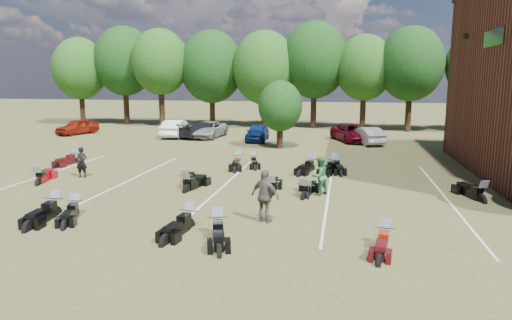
% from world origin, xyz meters
% --- Properties ---
extents(ground, '(160.00, 160.00, 0.00)m').
position_xyz_m(ground, '(0.00, 0.00, 0.00)').
color(ground, brown).
rests_on(ground, ground).
extents(car_0, '(2.78, 4.36, 1.38)m').
position_xyz_m(car_0, '(-21.30, 20.28, 0.69)').
color(car_0, maroon).
rests_on(car_0, ground).
extents(car_1, '(1.86, 4.70, 1.52)m').
position_xyz_m(car_1, '(-11.73, 20.16, 0.76)').
color(car_1, white).
rests_on(car_1, ground).
extents(car_2, '(2.63, 5.13, 1.39)m').
position_xyz_m(car_2, '(-8.98, 20.35, 0.69)').
color(car_2, gray).
rests_on(car_2, ground).
extents(car_3, '(3.71, 5.09, 1.37)m').
position_xyz_m(car_3, '(-9.37, 20.21, 0.69)').
color(car_3, black).
rests_on(car_3, ground).
extents(car_4, '(1.85, 4.15, 1.39)m').
position_xyz_m(car_4, '(-4.36, 19.13, 0.69)').
color(car_4, navy).
rests_on(car_4, ground).
extents(car_5, '(2.81, 4.33, 1.35)m').
position_xyz_m(car_5, '(4.33, 18.95, 0.67)').
color(car_5, '#9E9F9B').
rests_on(car_5, ground).
extents(car_6, '(3.92, 5.43, 1.37)m').
position_xyz_m(car_6, '(3.24, 20.25, 0.69)').
color(car_6, '#580515').
rests_on(car_6, ground).
extents(car_7, '(3.29, 5.78, 1.58)m').
position_xyz_m(car_7, '(13.61, 19.82, 0.79)').
color(car_7, '#35353A').
rests_on(car_7, ground).
extents(person_black, '(0.63, 0.46, 1.60)m').
position_xyz_m(person_black, '(-10.68, 3.76, 0.80)').
color(person_black, black).
rests_on(person_black, ground).
extents(person_green, '(1.04, 1.04, 1.71)m').
position_xyz_m(person_green, '(1.59, 2.53, 0.85)').
color(person_green, '#2A703F').
rests_on(person_green, ground).
extents(person_grey, '(1.22, 0.88, 1.92)m').
position_xyz_m(person_grey, '(-0.10, -1.74, 0.96)').
color(person_grey, '#4E4943').
rests_on(person_grey, ground).
extents(motorcycle_1, '(1.00, 2.47, 1.34)m').
position_xyz_m(motorcycle_1, '(-8.01, -2.45, 0.00)').
color(motorcycle_1, black).
rests_on(motorcycle_1, ground).
extents(motorcycle_2, '(1.31, 2.21, 1.17)m').
position_xyz_m(motorcycle_2, '(-7.25, -2.32, 0.00)').
color(motorcycle_2, black).
rests_on(motorcycle_2, ground).
extents(motorcycle_3, '(1.38, 2.42, 1.28)m').
position_xyz_m(motorcycle_3, '(-1.38, -3.43, 0.00)').
color(motorcycle_3, black).
rests_on(motorcycle_3, ground).
extents(motorcycle_4, '(1.01, 2.37, 1.28)m').
position_xyz_m(motorcycle_4, '(-2.57, -2.89, 0.00)').
color(motorcycle_4, black).
rests_on(motorcycle_4, ground).
extents(motorcycle_6, '(1.00, 2.17, 1.16)m').
position_xyz_m(motorcycle_6, '(3.93, -3.32, 0.00)').
color(motorcycle_6, '#3E080B').
rests_on(motorcycle_6, ground).
extents(motorcycle_7, '(1.38, 2.46, 1.31)m').
position_xyz_m(motorcycle_7, '(-11.87, 1.89, 0.00)').
color(motorcycle_7, maroon).
rests_on(motorcycle_7, ground).
extents(motorcycle_8, '(1.09, 2.46, 1.32)m').
position_xyz_m(motorcycle_8, '(-4.55, 2.32, 0.00)').
color(motorcycle_8, black).
rests_on(motorcycle_8, ground).
extents(motorcycle_9, '(1.18, 2.41, 1.29)m').
position_xyz_m(motorcycle_9, '(-4.33, 1.94, 0.00)').
color(motorcycle_9, black).
rests_on(motorcycle_9, ground).
extents(motorcycle_10, '(0.91, 2.51, 1.38)m').
position_xyz_m(motorcycle_10, '(-0.46, 1.82, 0.00)').
color(motorcycle_10, black).
rests_on(motorcycle_10, ground).
extents(motorcycle_11, '(1.13, 2.31, 1.23)m').
position_xyz_m(motorcycle_11, '(0.99, 1.79, 0.00)').
color(motorcycle_11, black).
rests_on(motorcycle_11, ground).
extents(motorcycle_12, '(0.94, 2.07, 1.11)m').
position_xyz_m(motorcycle_12, '(1.11, 1.95, 0.00)').
color(motorcycle_12, black).
rests_on(motorcycle_12, ground).
extents(motorcycle_13, '(1.46, 2.49, 1.32)m').
position_xyz_m(motorcycle_13, '(8.30, 2.61, 0.00)').
color(motorcycle_13, black).
rests_on(motorcycle_13, ground).
extents(motorcycle_14, '(0.90, 2.28, 1.24)m').
position_xyz_m(motorcycle_14, '(-13.44, 7.39, 0.00)').
color(motorcycle_14, '#3E080B').
rests_on(motorcycle_14, ground).
extents(motorcycle_16, '(1.20, 2.15, 1.14)m').
position_xyz_m(motorcycle_16, '(-2.65, 8.79, 0.00)').
color(motorcycle_16, black).
rests_on(motorcycle_16, ground).
extents(motorcycle_17, '(1.06, 2.45, 1.32)m').
position_xyz_m(motorcycle_17, '(-3.43, 8.25, 0.00)').
color(motorcycle_17, black).
rests_on(motorcycle_17, ground).
extents(motorcycle_18, '(1.42, 2.46, 1.31)m').
position_xyz_m(motorcycle_18, '(0.88, 7.87, 0.00)').
color(motorcycle_18, black).
rests_on(motorcycle_18, ground).
extents(motorcycle_19, '(1.46, 2.49, 1.32)m').
position_xyz_m(motorcycle_19, '(2.11, 7.81, 0.00)').
color(motorcycle_19, black).
rests_on(motorcycle_19, ground).
extents(motorcycle_20, '(1.19, 2.39, 1.27)m').
position_xyz_m(motorcycle_20, '(2.14, 8.29, 0.00)').
color(motorcycle_20, black).
rests_on(motorcycle_20, ground).
extents(tree_line, '(56.00, 6.00, 9.79)m').
position_xyz_m(tree_line, '(-1.00, 29.00, 6.31)').
color(tree_line, black).
rests_on(tree_line, ground).
extents(young_tree_midfield, '(3.20, 3.20, 4.70)m').
position_xyz_m(young_tree_midfield, '(-2.00, 15.50, 3.09)').
color(young_tree_midfield, black).
rests_on(young_tree_midfield, ground).
extents(parking_lines, '(20.10, 14.00, 0.01)m').
position_xyz_m(parking_lines, '(-3.00, 3.00, 0.01)').
color(parking_lines, silver).
rests_on(parking_lines, ground).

